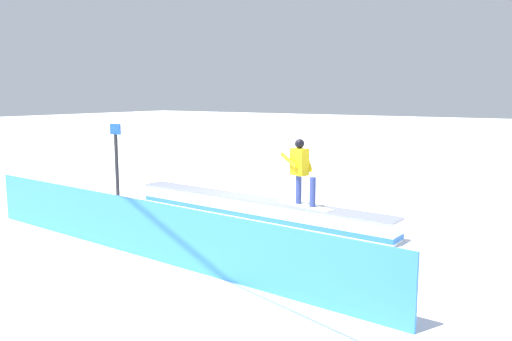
% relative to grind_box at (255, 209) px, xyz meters
% --- Properties ---
extents(ground_plane, '(120.00, 120.00, 0.00)m').
position_rel_grind_box_xyz_m(ground_plane, '(0.00, 0.00, -0.24)').
color(ground_plane, white).
extents(grind_box, '(7.46, 1.12, 0.53)m').
position_rel_grind_box_xyz_m(grind_box, '(0.00, 0.00, 0.00)').
color(grind_box, white).
rests_on(grind_box, ground_plane).
extents(snowboarder, '(1.56, 0.74, 1.53)m').
position_rel_grind_box_xyz_m(snowboarder, '(-1.32, 0.06, 1.11)').
color(snowboarder, silver).
rests_on(snowboarder, grind_box).
extents(safety_fence, '(10.30, 0.77, 1.10)m').
position_rel_grind_box_xyz_m(safety_fence, '(0.00, 3.67, 0.31)').
color(safety_fence, '#3686E7').
rests_on(safety_fence, ground_plane).
extents(trail_marker, '(0.40, 0.10, 2.25)m').
position_rel_grind_box_xyz_m(trail_marker, '(4.32, 0.53, 0.96)').
color(trail_marker, '#262628').
rests_on(trail_marker, ground_plane).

